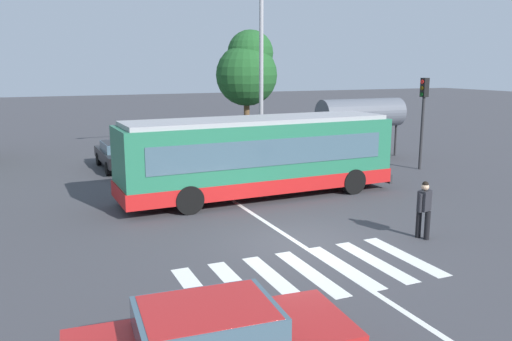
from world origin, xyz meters
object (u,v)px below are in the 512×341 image
Objects in this scene: city_transit_bus at (259,156)px; parked_car_white at (172,151)px; parked_car_champagne at (220,146)px; bus_stop_shelter at (361,114)px; foreground_sedan at (211,341)px; traffic_light_far_corner at (423,108)px; twin_arm_street_lamp at (261,39)px; pedestrian_crossing_street at (424,207)px; parked_car_charcoal at (267,143)px; background_tree_right at (248,69)px; parked_car_black at (120,153)px.

city_transit_bus is 2.41× the size of parked_car_white.
parked_car_champagne is 7.77m from bus_stop_shelter.
bus_stop_shelter is (14.06, 16.38, 1.65)m from foreground_sedan.
twin_arm_street_lamp is (-6.94, 3.51, 3.25)m from traffic_light_far_corner.
parked_car_white is at bearing 105.13° from pedestrian_crossing_street.
city_transit_bus is 2.22× the size of bus_stop_shelter.
parked_car_charcoal is at bearing 148.65° from bus_stop_shelter.
foreground_sedan is at bearing -117.09° from parked_car_charcoal.
background_tree_right is (2.18, 6.90, -1.44)m from twin_arm_street_lamp.
city_transit_bus is 8.42m from parked_car_champagne.
pedestrian_crossing_street is at bearing -90.54° from twin_arm_street_lamp.
foreground_sedan is 1.02× the size of parked_car_charcoal.
bus_stop_shelter is at bearing -21.02° from parked_car_champagne.
parked_car_charcoal is 0.93× the size of bus_stop_shelter.
twin_arm_street_lamp is 7.38m from background_tree_right.
parked_car_black and parked_car_white have the same top height.
pedestrian_crossing_street is at bearing -74.87° from parked_car_white.
foreground_sedan is at bearing -139.88° from traffic_light_far_corner.
city_transit_bus is 2.38× the size of parked_car_champagne.
bus_stop_shelter is 0.68× the size of background_tree_right.
background_tree_right is at bearing 82.23° from parked_car_charcoal.
bus_stop_shelter is at bearing -31.35° from parked_car_charcoal.
background_tree_right reaches higher than parked_car_charcoal.
twin_arm_street_lamp is at bearing -20.87° from parked_car_black.
pedestrian_crossing_street is 14.77m from parked_car_charcoal.
parked_car_champagne is 10.55m from traffic_light_far_corner.
twin_arm_street_lamp is at bearing -178.18° from bus_stop_shelter.
parked_car_black is 8.09m from parked_car_charcoal.
parked_car_black and parked_car_champagne have the same top height.
twin_arm_street_lamp is at bearing 63.40° from foreground_sedan.
parked_car_white is 0.92× the size of bus_stop_shelter.
city_transit_bus is at bearing -79.40° from parked_car_white.
background_tree_right is (3.30, 3.99, 4.02)m from parked_car_champagne.
city_transit_bus is at bearing 110.22° from pedestrian_crossing_street.
parked_car_black is 1.00× the size of parked_car_charcoal.
twin_arm_street_lamp reaches higher than parked_car_champagne.
parked_car_black is at bearing 84.96° from foreground_sedan.
pedestrian_crossing_street is at bearing -96.96° from background_tree_right.
bus_stop_shelter is 0.48× the size of twin_arm_street_lamp.
bus_stop_shelter is (-0.99, 3.70, -0.56)m from traffic_light_far_corner.
city_transit_bus is 9.72m from traffic_light_far_corner.
pedestrian_crossing_street is 0.38× the size of parked_car_champagne.
pedestrian_crossing_street is 19.25m from background_tree_right.
city_transit_bus reaches higher than pedestrian_crossing_street.
traffic_light_far_corner reaches higher than parked_car_white.
pedestrian_crossing_street is at bearing -116.78° from bus_stop_shelter.
parked_car_white and parked_car_charcoal have the same top height.
bus_stop_shelter is at bearing 33.26° from city_transit_bus.
foreground_sedan and parked_car_champagne have the same top height.
foreground_sedan is 0.64× the size of background_tree_right.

